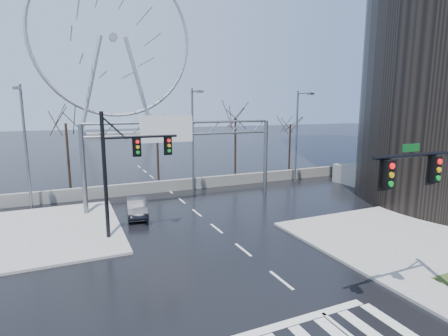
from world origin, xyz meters
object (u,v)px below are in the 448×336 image
signal_mast_near (444,189)px  car (137,208)px  ferris_wheel (113,44)px  sign_gantry (180,144)px  signal_mast_far (123,163)px

signal_mast_near → car: (-9.60, 17.08, -4.19)m
ferris_wheel → car: ferris_wheel is taller
signal_mast_near → sign_gantry: signal_mast_near is taller
signal_mast_near → signal_mast_far: 17.03m
ferris_wheel → car: bearing=-96.6°
signal_mast_near → signal_mast_far: (-11.01, 13.00, -0.04)m
signal_mast_far → ferris_wheel: 89.30m
signal_mast_near → signal_mast_far: same height
signal_mast_far → car: 5.98m
sign_gantry → car: (-4.09, -1.92, -4.50)m
sign_gantry → car: sign_gantry is taller
signal_mast_far → sign_gantry: (5.49, 6.00, 0.35)m
car → signal_mast_near: bearing=-53.4°
signal_mast_near → sign_gantry: bearing=106.2°
signal_mast_near → ferris_wheel: (-0.14, 99.04, 21.26)m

